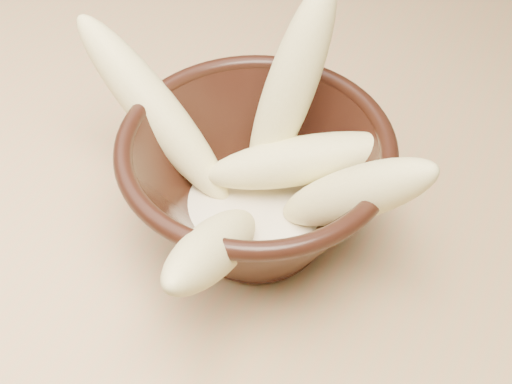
% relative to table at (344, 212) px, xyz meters
% --- Properties ---
extents(table, '(1.20, 0.80, 0.75)m').
position_rel_table_xyz_m(table, '(0.00, 0.00, 0.00)').
color(table, tan).
rests_on(table, ground).
extents(bowl, '(0.21, 0.21, 0.11)m').
position_rel_table_xyz_m(bowl, '(-0.04, -0.12, 0.14)').
color(bowl, black).
rests_on(bowl, table).
extents(milk_puddle, '(0.12, 0.12, 0.02)m').
position_rel_table_xyz_m(milk_puddle, '(-0.04, -0.12, 0.12)').
color(milk_puddle, beige).
rests_on(milk_puddle, bowl).
extents(banana_upright, '(0.07, 0.11, 0.18)m').
position_rel_table_xyz_m(banana_upright, '(-0.03, -0.07, 0.20)').
color(banana_upright, '#E1D485').
rests_on(banana_upright, bowl).
extents(banana_left, '(0.17, 0.07, 0.14)m').
position_rel_table_xyz_m(banana_left, '(-0.13, -0.12, 0.18)').
color(banana_left, '#E1D485').
rests_on(banana_left, bowl).
extents(banana_right, '(0.13, 0.04, 0.13)m').
position_rel_table_xyz_m(banana_right, '(0.04, -0.12, 0.17)').
color(banana_right, '#E1D485').
rests_on(banana_right, bowl).
extents(banana_across, '(0.15, 0.11, 0.07)m').
position_rel_table_xyz_m(banana_across, '(-0.01, -0.10, 0.16)').
color(banana_across, '#E1D485').
rests_on(banana_across, bowl).
extents(banana_front, '(0.06, 0.16, 0.12)m').
position_rel_table_xyz_m(banana_front, '(-0.02, -0.21, 0.17)').
color(banana_front, '#E1D485').
rests_on(banana_front, bowl).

